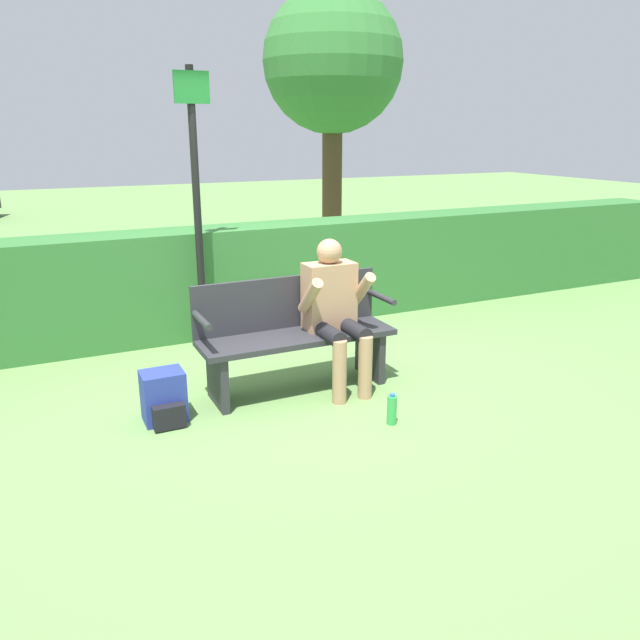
{
  "coord_description": "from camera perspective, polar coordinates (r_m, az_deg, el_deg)",
  "views": [
    {
      "loc": [
        -1.84,
        -4.3,
        2.03
      ],
      "look_at": [
        0.15,
        -0.1,
        0.6
      ],
      "focal_mm": 35.0,
      "sensor_mm": 36.0,
      "label": 1
    }
  ],
  "objects": [
    {
      "name": "water_bottle",
      "position": [
        4.52,
        6.59,
        -8.15
      ],
      "size": [
        0.07,
        0.07,
        0.23
      ],
      "color": "green",
      "rests_on": "ground"
    },
    {
      "name": "signpost",
      "position": [
        5.9,
        -11.21,
        10.95
      ],
      "size": [
        0.31,
        0.09,
        2.56
      ],
      "color": "black",
      "rests_on": "ground"
    },
    {
      "name": "tree",
      "position": [
        10.79,
        1.17,
        22.36
      ],
      "size": [
        2.26,
        2.26,
        4.19
      ],
      "color": "#4C3823",
      "rests_on": "ground"
    },
    {
      "name": "backpack",
      "position": [
        4.65,
        -14.07,
        -6.96
      ],
      "size": [
        0.3,
        0.32,
        0.38
      ],
      "color": "#283893",
      "rests_on": "ground"
    },
    {
      "name": "park_bench",
      "position": [
        4.99,
        -2.36,
        -1.23
      ],
      "size": [
        1.57,
        0.46,
        0.9
      ],
      "color": "#2D2D33",
      "rests_on": "ground"
    },
    {
      "name": "ground_plane",
      "position": [
        5.1,
        -2.02,
        -6.36
      ],
      "size": [
        40.0,
        40.0,
        0.0
      ],
      "primitive_type": "plane",
      "color": "#668E4C"
    },
    {
      "name": "hedge_back",
      "position": [
        6.55,
        -8.36,
        3.72
      ],
      "size": [
        12.0,
        0.56,
        1.07
      ],
      "color": "#337033",
      "rests_on": "ground"
    },
    {
      "name": "person_seated",
      "position": [
        4.95,
        1.34,
        1.2
      ],
      "size": [
        0.54,
        0.58,
        1.2
      ],
      "color": "tan",
      "rests_on": "ground"
    }
  ]
}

